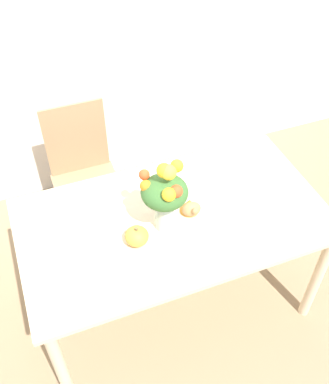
{
  "coord_description": "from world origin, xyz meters",
  "views": [
    {
      "loc": [
        -0.59,
        -1.41,
        2.49
      ],
      "look_at": [
        -0.07,
        -0.04,
        1.02
      ],
      "focal_mm": 42.0,
      "sensor_mm": 36.0,
      "label": 1
    }
  ],
  "objects_px": {
    "pumpkin": "(137,236)",
    "turkey_figurine": "(190,207)",
    "flower_vase": "(165,195)",
    "dining_chair_near_window": "(85,175)"
  },
  "relations": [
    {
      "from": "turkey_figurine",
      "to": "pumpkin",
      "type": "bearing_deg",
      "value": -164.28
    },
    {
      "from": "pumpkin",
      "to": "turkey_figurine",
      "type": "bearing_deg",
      "value": 15.72
    },
    {
      "from": "turkey_figurine",
      "to": "dining_chair_near_window",
      "type": "relative_size",
      "value": 0.14
    },
    {
      "from": "flower_vase",
      "to": "pumpkin",
      "type": "distance_m",
      "value": 0.24
    },
    {
      "from": "pumpkin",
      "to": "flower_vase",
      "type": "bearing_deg",
      "value": 16.44
    },
    {
      "from": "pumpkin",
      "to": "dining_chair_near_window",
      "type": "bearing_deg",
      "value": 95.26
    },
    {
      "from": "flower_vase",
      "to": "turkey_figurine",
      "type": "relative_size",
      "value": 3.08
    },
    {
      "from": "flower_vase",
      "to": "pumpkin",
      "type": "xyz_separation_m",
      "value": [
        -0.16,
        -0.05,
        -0.18
      ]
    },
    {
      "from": "flower_vase",
      "to": "pumpkin",
      "type": "bearing_deg",
      "value": -163.56
    },
    {
      "from": "flower_vase",
      "to": "pumpkin",
      "type": "relative_size",
      "value": 3.55
    }
  ]
}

